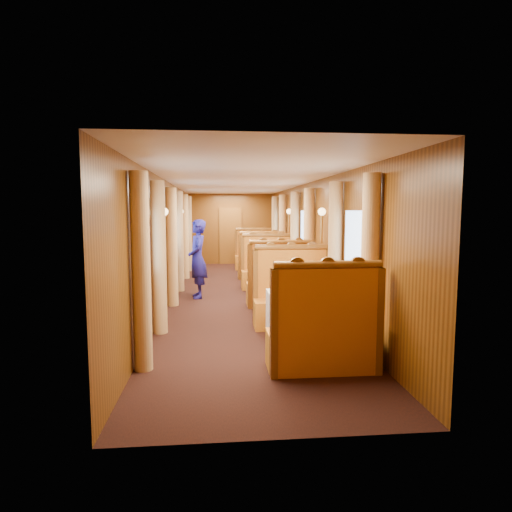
{
  "coord_description": "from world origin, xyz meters",
  "views": [
    {
      "loc": [
        -0.49,
        -9.34,
        1.9
      ],
      "look_at": [
        0.24,
        -1.39,
        1.05
      ],
      "focal_mm": 30.0,
      "sensor_mm": 36.0,
      "label": 1
    }
  ],
  "objects": [
    {
      "name": "sconce_right_fore",
      "position": [
        1.4,
        -1.75,
        1.38
      ],
      "size": [
        0.14,
        0.14,
        1.95
      ],
      "color": "#BF8C3F",
      "rests_on": "floor"
    },
    {
      "name": "banquette_mid_fwd",
      "position": [
        0.75,
        -1.01,
        0.42
      ],
      "size": [
        1.3,
        0.55,
        1.34
      ],
      "color": "#AA4412",
      "rests_on": "floor"
    },
    {
      "name": "curtain_right_mid_a",
      "position": [
        1.38,
        -0.78,
        1.18
      ],
      "size": [
        0.22,
        0.22,
        2.35
      ],
      "primitive_type": "cylinder",
      "color": "tan",
      "rests_on": "floor"
    },
    {
      "name": "teapot_left",
      "position": [
        0.54,
        -3.57,
        0.82
      ],
      "size": [
        0.19,
        0.16,
        0.13
      ],
      "primitive_type": null,
      "rotation": [
        0.0,
        0.0,
        -0.31
      ],
      "color": "silver",
      "rests_on": "tea_tray"
    },
    {
      "name": "floor",
      "position": [
        0.0,
        0.0,
        0.0
      ],
      "size": [
        3.0,
        12.0,
        0.01
      ],
      "primitive_type": null,
      "color": "black",
      "rests_on": "ground"
    },
    {
      "name": "curtain_left_far_a",
      "position": [
        -1.38,
        2.72,
        1.18
      ],
      "size": [
        0.22,
        0.22,
        2.35
      ],
      "primitive_type": "cylinder",
      "color": "tan",
      "rests_on": "floor"
    },
    {
      "name": "curtain_left_mid_b",
      "position": [
        -1.38,
        0.78,
        1.18
      ],
      "size": [
        0.22,
        0.22,
        2.35
      ],
      "primitive_type": "cylinder",
      "color": "tan",
      "rests_on": "floor"
    },
    {
      "name": "steward",
      "position": [
        -0.91,
        -0.04,
        0.86
      ],
      "size": [
        0.5,
        0.68,
        1.71
      ],
      "primitive_type": "imported",
      "rotation": [
        0.0,
        0.0,
        -1.42
      ],
      "color": "navy",
      "rests_on": "floor"
    },
    {
      "name": "banquette_mid_aft",
      "position": [
        0.75,
        1.01,
        0.42
      ],
      "size": [
        1.3,
        0.55,
        1.34
      ],
      "color": "#AA4412",
      "rests_on": "floor"
    },
    {
      "name": "table_far",
      "position": [
        0.75,
        3.5,
        0.38
      ],
      "size": [
        1.05,
        0.72,
        0.75
      ],
      "primitive_type": "cube",
      "color": "white",
      "rests_on": "floor"
    },
    {
      "name": "sconce_left_aft",
      "position": [
        -1.4,
        1.75,
        1.38
      ],
      "size": [
        0.14,
        0.14,
        1.95
      ],
      "color": "#BF8C3F",
      "rests_on": "floor"
    },
    {
      "name": "window_right_mid",
      "position": [
        1.49,
        0.0,
        1.45
      ],
      "size": [
        0.01,
        1.2,
        0.9
      ],
      "primitive_type": null,
      "rotation": [
        1.57,
        0.0,
        -1.57
      ],
      "color": "#89ADDB",
      "rests_on": "wall_right"
    },
    {
      "name": "curtain_left_far_b",
      "position": [
        -1.38,
        4.28,
        1.18
      ],
      "size": [
        0.22,
        0.22,
        2.35
      ],
      "primitive_type": "cylinder",
      "color": "tan",
      "rests_on": "floor"
    },
    {
      "name": "tea_tray",
      "position": [
        0.64,
        -3.51,
        0.76
      ],
      "size": [
        0.4,
        0.35,
        0.01
      ],
      "primitive_type": "cube",
      "rotation": [
        0.0,
        0.0,
        -0.31
      ],
      "color": "silver",
      "rests_on": "table_near"
    },
    {
      "name": "curtain_right_far_b",
      "position": [
        1.38,
        4.28,
        1.18
      ],
      "size": [
        0.22,
        0.22,
        2.35
      ],
      "primitive_type": "cylinder",
      "color": "tan",
      "rests_on": "floor"
    },
    {
      "name": "teapot_right",
      "position": [
        0.77,
        -3.59,
        0.82
      ],
      "size": [
        0.18,
        0.14,
        0.13
      ],
      "primitive_type": null,
      "rotation": [
        0.0,
        0.0,
        0.13
      ],
      "color": "silver",
      "rests_on": "tea_tray"
    },
    {
      "name": "sconce_left_fore",
      "position": [
        -1.4,
        -1.75,
        1.38
      ],
      "size": [
        0.14,
        0.14,
        1.95
      ],
      "color": "#BF8C3F",
      "rests_on": "floor"
    },
    {
      "name": "banquette_far_aft",
      "position": [
        0.75,
        4.51,
        0.42
      ],
      "size": [
        1.3,
        0.55,
        1.34
      ],
      "color": "#AA4412",
      "rests_on": "floor"
    },
    {
      "name": "curtain_left_mid_a",
      "position": [
        -1.38,
        -0.78,
        1.18
      ],
      "size": [
        0.22,
        0.22,
        2.35
      ],
      "primitive_type": "cylinder",
      "color": "tan",
      "rests_on": "floor"
    },
    {
      "name": "cup_inboard",
      "position": [
        0.36,
        -3.39,
        0.86
      ],
      "size": [
        0.08,
        0.08,
        0.26
      ],
      "rotation": [
        0.0,
        0.0,
        0.27
      ],
      "color": "white",
      "rests_on": "table_near"
    },
    {
      "name": "ceiling",
      "position": [
        0.0,
        0.0,
        2.5
      ],
      "size": [
        3.0,
        12.0,
        0.01
      ],
      "primitive_type": null,
      "rotation": [
        3.14,
        0.0,
        0.0
      ],
      "color": "silver",
      "rests_on": "wall_left"
    },
    {
      "name": "window_left_far",
      "position": [
        -1.49,
        3.5,
        1.45
      ],
      "size": [
        0.01,
        1.2,
        0.9
      ],
      "primitive_type": null,
      "rotation": [
        1.57,
        0.0,
        1.57
      ],
      "color": "#89ADDB",
      "rests_on": "wall_left"
    },
    {
      "name": "wall_left",
      "position": [
        -1.5,
        0.0,
        1.25
      ],
      "size": [
        0.01,
        12.0,
        2.5
      ],
      "primitive_type": null,
      "rotation": [
        1.57,
        0.0,
        1.57
      ],
      "color": "brown",
      "rests_on": "floor"
    },
    {
      "name": "wall_near",
      "position": [
        0.0,
        -6.0,
        1.25
      ],
      "size": [
        3.0,
        0.01,
        2.5
      ],
      "primitive_type": null,
      "rotation": [
        -1.57,
        0.0,
        0.0
      ],
      "color": "brown",
      "rests_on": "floor"
    },
    {
      "name": "table_mid",
      "position": [
        0.75,
        0.0,
        0.38
      ],
      "size": [
        1.05,
        0.72,
        0.75
      ],
      "primitive_type": "cube",
      "color": "white",
      "rests_on": "floor"
    },
    {
      "name": "teapot_back",
      "position": [
        0.62,
        -3.45,
        0.82
      ],
      "size": [
        0.19,
        0.16,
        0.13
      ],
      "primitive_type": null,
      "rotation": [
        0.0,
        0.0,
        -0.29
      ],
      "color": "silver",
      "rests_on": "tea_tray"
    },
    {
      "name": "window_left_near",
      "position": [
        -1.49,
        -3.5,
        1.45
      ],
      "size": [
        0.01,
        1.2,
        0.9
      ],
      "primitive_type": null,
      "rotation": [
        1.57,
        0.0,
        1.57
      ],
      "color": "#89ADDB",
      "rests_on": "wall_left"
    },
    {
      "name": "table_near",
      "position": [
        0.75,
        -3.5,
        0.38
      ],
      "size": [
        1.05,
        0.72,
        0.75
      ],
      "primitive_type": "cube",
      "color": "white",
      "rests_on": "floor"
    },
    {
      "name": "rose_vase_far",
      "position": [
        0.75,
        3.5,
        0.93
      ],
      "size": [
        0.06,
        0.06,
        0.36
      ],
      "rotation": [
        0.0,
        0.0,
        0.4
      ],
      "color": "silver",
      "rests_on": "table_far"
    },
    {
      "name": "fruit_plate",
      "position": [
        1.04,
        -3.66,
        0.77
      ],
      "size": [
        0.23,
        0.23,
        0.05
      ],
      "rotation": [
        0.0,
        0.0,
        -0.15
      ],
      "color": "white",
      "rests_on": "table_near"
    },
    {
      "name": "window_left_mid",
      "position": [
        -1.49,
        0.0,
        1.45
      ],
      "size": [
        0.01,
        1.2,
        0.9
      ],
      "primitive_type": null,
      "rotation": [
        1.57,
        0.0,
        1.57
      ],
      "color": "#89ADDB",
      "rests_on": "wall_left"
    },
    {
      "name": "curtain_left_near_b",
      "position": [
        -1.38,
        -2.72,
        1.18
      ],
      "size": [
        0.22,
        0.22,
        2.35
      ],
      "primitive_type": "cylinder",
      "color": "tan",
      "rests_on": "floor"
    },
    {
      "name": "banquette_near_fwd",
      "position": [
        0.75,
        -4.51,
        0.42
      ],
      "size": [
        1.3,
        0.55,
        1.34
      ],
      "color": "#AA4412",
      "rests_on": "floor"
    },
    {
      "name": "cup_outboard",
      "position": [
        0.42,
        -3.3,
        0.86
      ],
      "size": [
        0.08,
        0.08,
        0.26
      ],
      "rotation": [
        0.0,
        0.0,
        0.2
      ],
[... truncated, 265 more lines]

